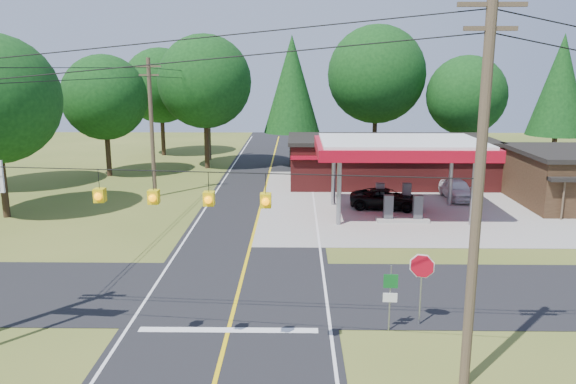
{
  "coord_description": "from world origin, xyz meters",
  "views": [
    {
      "loc": [
        2.44,
        -22.28,
        9.3
      ],
      "look_at": [
        2.0,
        7.0,
        2.8
      ],
      "focal_mm": 35.0,
      "sensor_mm": 36.0,
      "label": 1
    }
  ],
  "objects_px": {
    "gas_canopy": "(400,149)",
    "octagonal_stop_sign": "(422,272)",
    "suv_car": "(386,199)",
    "sedan_car": "(457,189)"
  },
  "relations": [
    {
      "from": "suv_car",
      "to": "octagonal_stop_sign",
      "type": "height_order",
      "value": "octagonal_stop_sign"
    },
    {
      "from": "suv_car",
      "to": "octagonal_stop_sign",
      "type": "bearing_deg",
      "value": -174.17
    },
    {
      "from": "suv_car",
      "to": "gas_canopy",
      "type": "bearing_deg",
      "value": -150.84
    },
    {
      "from": "gas_canopy",
      "to": "suv_car",
      "type": "relative_size",
      "value": 2.19
    },
    {
      "from": "octagonal_stop_sign",
      "to": "gas_canopy",
      "type": "bearing_deg",
      "value": 82.88
    },
    {
      "from": "sedan_car",
      "to": "suv_car",
      "type": "bearing_deg",
      "value": -156.0
    },
    {
      "from": "octagonal_stop_sign",
      "to": "suv_car",
      "type": "bearing_deg",
      "value": 85.11
    },
    {
      "from": "gas_canopy",
      "to": "octagonal_stop_sign",
      "type": "distance_m",
      "value": 16.29
    },
    {
      "from": "gas_canopy",
      "to": "suv_car",
      "type": "height_order",
      "value": "gas_canopy"
    },
    {
      "from": "suv_car",
      "to": "sedan_car",
      "type": "xyz_separation_m",
      "value": [
        5.54,
        2.86,
        0.06
      ]
    }
  ]
}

